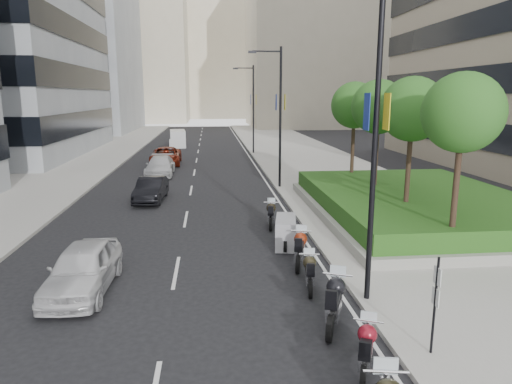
{
  "coord_description": "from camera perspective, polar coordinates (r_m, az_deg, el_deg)",
  "views": [
    {
      "loc": [
        -0.24,
        -11.17,
        6.04
      ],
      "look_at": [
        1.68,
        7.71,
        2.0
      ],
      "focal_mm": 32.0,
      "sensor_mm": 36.0,
      "label": 1
    }
  ],
  "objects": [
    {
      "name": "tree_3",
      "position": [
        28.55,
        12.21,
        10.52
      ],
      "size": [
        2.8,
        2.8,
        6.3
      ],
      "color": "#332319",
      "rests_on": "planter"
    },
    {
      "name": "motorcycle_2",
      "position": [
        12.68,
        9.8,
        -13.32
      ],
      "size": [
        1.14,
        2.32,
        1.22
      ],
      "rotation": [
        0.0,
        0.0,
        1.18
      ],
      "color": "black",
      "rests_on": "ground"
    },
    {
      "name": "planter",
      "position": [
        24.2,
        19.42,
        -2.28
      ],
      "size": [
        10.0,
        14.0,
        0.4
      ],
      "primitive_type": "cube",
      "color": "gray",
      "rests_on": "sidewalk_right"
    },
    {
      "name": "motorcycle_1",
      "position": [
        10.93,
        13.6,
        -18.55
      ],
      "size": [
        0.97,
        1.92,
        1.01
      ],
      "rotation": [
        0.0,
        0.0,
        1.17
      ],
      "color": "black",
      "rests_on": "ground"
    },
    {
      "name": "motorcycle_5",
      "position": [
        18.61,
        3.73,
        -5.03
      ],
      "size": [
        1.12,
        2.06,
        1.18
      ],
      "rotation": [
        0.0,
        0.0,
        1.39
      ],
      "color": "black",
      "rests_on": "ground"
    },
    {
      "name": "lane_edge",
      "position": [
        41.8,
        -0.36,
        3.71
      ],
      "size": [
        0.12,
        100.0,
        0.01
      ],
      "primitive_type": "cube",
      "color": "silver",
      "rests_on": "ground"
    },
    {
      "name": "ground",
      "position": [
        12.7,
        -4.2,
        -16.41
      ],
      "size": [
        160.0,
        160.0,
        0.0
      ],
      "primitive_type": "plane",
      "color": "black",
      "rests_on": "ground"
    },
    {
      "name": "hedge",
      "position": [
        24.06,
        19.52,
        -0.9
      ],
      "size": [
        9.4,
        13.4,
        0.8
      ],
      "primitive_type": "cube",
      "color": "#204B15",
      "rests_on": "planter"
    },
    {
      "name": "tree_1",
      "position": [
        21.08,
        18.96,
        9.71
      ],
      "size": [
        2.8,
        2.8,
        6.3
      ],
      "color": "#332319",
      "rests_on": "planter"
    },
    {
      "name": "motorcycle_6",
      "position": [
        21.41,
        1.89,
        -2.81
      ],
      "size": [
        0.7,
        2.11,
        1.05
      ],
      "rotation": [
        0.0,
        0.0,
        1.41
      ],
      "color": "black",
      "rests_on": "ground"
    },
    {
      "name": "sidewalk_right",
      "position": [
        42.61,
        6.77,
        3.89
      ],
      "size": [
        10.0,
        100.0,
        0.15
      ],
      "primitive_type": "cube",
      "color": "#9E9B93",
      "rests_on": "ground"
    },
    {
      "name": "building_cream_centre",
      "position": [
        131.83,
        -5.07,
        17.61
      ],
      "size": [
        30.0,
        24.0,
        38.0
      ],
      "primitive_type": "cube",
      "color": "#B7AD93",
      "rests_on": "ground"
    },
    {
      "name": "lamp_post_1",
      "position": [
        29.51,
        2.76,
        10.11
      ],
      "size": [
        2.34,
        0.45,
        9.0
      ],
      "color": "black",
      "rests_on": "ground"
    },
    {
      "name": "car_d",
      "position": [
        41.2,
        -11.2,
        4.44
      ],
      "size": [
        2.65,
        5.57,
        1.53
      ],
      "primitive_type": "imported",
      "rotation": [
        0.0,
        0.0,
        0.02
      ],
      "color": "maroon",
      "rests_on": "ground"
    },
    {
      "name": "delivery_van",
      "position": [
        55.54,
        -9.76,
        6.53
      ],
      "size": [
        2.11,
        4.7,
        1.92
      ],
      "rotation": [
        0.0,
        0.0,
        0.08
      ],
      "color": "silver",
      "rests_on": "ground"
    },
    {
      "name": "lane_centre",
      "position": [
        41.63,
        -7.51,
        3.58
      ],
      "size": [
        0.12,
        100.0,
        0.01
      ],
      "primitive_type": "cube",
      "color": "silver",
      "rests_on": "ground"
    },
    {
      "name": "car_a",
      "position": [
        15.39,
        -20.82,
        -8.92
      ],
      "size": [
        1.89,
        4.44,
        1.5
      ],
      "primitive_type": "imported",
      "rotation": [
        0.0,
        0.0,
        -0.03
      ],
      "color": "silver",
      "rests_on": "ground"
    },
    {
      "name": "car_c",
      "position": [
        35.67,
        -11.89,
        3.19
      ],
      "size": [
        2.06,
        5.02,
        1.45
      ],
      "primitive_type": "imported",
      "rotation": [
        0.0,
        0.0,
        0.0
      ],
      "color": "#B6B6B8",
      "rests_on": "ground"
    },
    {
      "name": "building_cream_right",
      "position": [
        94.6,
        8.28,
        19.16
      ],
      "size": [
        28.0,
        24.0,
        36.0
      ],
      "primitive_type": "cube",
      "color": "#B7AD93",
      "rests_on": "ground"
    },
    {
      "name": "parking_sign",
      "position": [
        11.43,
        21.49,
        -12.52
      ],
      "size": [
        0.06,
        0.32,
        2.5
      ],
      "color": "black",
      "rests_on": "ground"
    },
    {
      "name": "lamp_post_0",
      "position": [
        12.97,
        14.07,
        7.35
      ],
      "size": [
        2.34,
        0.45,
        9.0
      ],
      "color": "black",
      "rests_on": "ground"
    },
    {
      "name": "building_grey_far",
      "position": [
        85.05,
        -23.1,
        17.15
      ],
      "size": [
        22.0,
        26.0,
        30.0
      ],
      "primitive_type": "cube",
      "color": "gray",
      "rests_on": "ground"
    },
    {
      "name": "lamp_post_2",
      "position": [
        47.38,
        -0.53,
        10.84
      ],
      "size": [
        2.34,
        0.45,
        9.0
      ],
      "color": "black",
      "rests_on": "ground"
    },
    {
      "name": "tree_2",
      "position": [
        24.77,
        15.08,
        10.19
      ],
      "size": [
        2.8,
        2.8,
        6.3
      ],
      "color": "#332319",
      "rests_on": "planter"
    },
    {
      "name": "building_cream_left",
      "position": [
        113.11,
        -15.54,
        17.16
      ],
      "size": [
        26.0,
        24.0,
        34.0
      ],
      "primitive_type": "cube",
      "color": "#B7AD93",
      "rests_on": "ground"
    },
    {
      "name": "car_b",
      "position": [
        27.11,
        -12.98,
        0.31
      ],
      "size": [
        1.7,
        4.23,
        1.37
      ],
      "primitive_type": "imported",
      "rotation": [
        0.0,
        0.0,
        -0.06
      ],
      "color": "black",
      "rests_on": "ground"
    },
    {
      "name": "motorcycle_3",
      "position": [
        14.81,
        6.72,
        -9.91
      ],
      "size": [
        0.66,
        1.97,
        0.99
      ],
      "rotation": [
        0.0,
        0.0,
        1.4
      ],
      "color": "black",
      "rests_on": "ground"
    },
    {
      "name": "motorcycle_4",
      "position": [
        16.71,
        5.51,
        -7.02
      ],
      "size": [
        0.89,
        2.22,
        1.13
      ],
      "rotation": [
        0.0,
        0.0,
        1.3
      ],
      "color": "black",
      "rests_on": "ground"
    },
    {
      "name": "sidewalk_left",
      "position": [
        43.23,
        -21.59,
        3.24
      ],
      "size": [
        8.0,
        100.0,
        0.15
      ],
      "primitive_type": "cube",
      "color": "#9E9B93",
      "rests_on": "ground"
    },
    {
      "name": "tree_0",
      "position": [
        17.52,
        24.43,
        8.95
      ],
      "size": [
        2.8,
        2.8,
        6.3
      ],
      "color": "#332319",
      "rests_on": "planter"
    }
  ]
}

